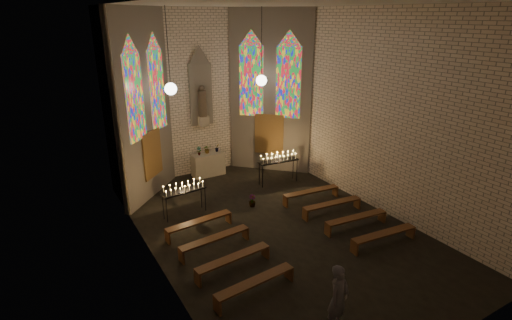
{
  "coord_description": "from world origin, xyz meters",
  "views": [
    {
      "loc": [
        -6.51,
        -9.75,
        6.72
      ],
      "look_at": [
        -0.1,
        1.13,
        2.09
      ],
      "focal_mm": 28.0,
      "sensor_mm": 36.0,
      "label": 1
    }
  ],
  "objects_px": {
    "votive_stand_left": "(184,189)",
    "votive_stand_right": "(279,159)",
    "aisle_flower_pot": "(252,201)",
    "altar": "(208,164)",
    "visitor": "(338,298)"
  },
  "relations": [
    {
      "from": "aisle_flower_pot",
      "to": "votive_stand_right",
      "type": "height_order",
      "value": "votive_stand_right"
    },
    {
      "from": "aisle_flower_pot",
      "to": "votive_stand_left",
      "type": "xyz_separation_m",
      "value": [
        -2.38,
        0.64,
        0.77
      ]
    },
    {
      "from": "votive_stand_right",
      "to": "visitor",
      "type": "distance_m",
      "value": 8.35
    },
    {
      "from": "altar",
      "to": "aisle_flower_pot",
      "type": "distance_m",
      "value": 3.66
    },
    {
      "from": "votive_stand_right",
      "to": "visitor",
      "type": "bearing_deg",
      "value": -108.25
    },
    {
      "from": "votive_stand_right",
      "to": "visitor",
      "type": "height_order",
      "value": "visitor"
    },
    {
      "from": "altar",
      "to": "visitor",
      "type": "xyz_separation_m",
      "value": [
        -1.27,
        -9.91,
        0.31
      ]
    },
    {
      "from": "votive_stand_left",
      "to": "votive_stand_right",
      "type": "xyz_separation_m",
      "value": [
        4.41,
        0.7,
        0.08
      ]
    },
    {
      "from": "aisle_flower_pot",
      "to": "votive_stand_right",
      "type": "bearing_deg",
      "value": 33.37
    },
    {
      "from": "altar",
      "to": "votive_stand_right",
      "type": "height_order",
      "value": "votive_stand_right"
    },
    {
      "from": "aisle_flower_pot",
      "to": "votive_stand_right",
      "type": "relative_size",
      "value": 0.26
    },
    {
      "from": "votive_stand_left",
      "to": "visitor",
      "type": "height_order",
      "value": "visitor"
    },
    {
      "from": "aisle_flower_pot",
      "to": "votive_stand_right",
      "type": "xyz_separation_m",
      "value": [
        2.04,
        1.34,
        0.85
      ]
    },
    {
      "from": "votive_stand_left",
      "to": "visitor",
      "type": "distance_m",
      "value": 6.97
    },
    {
      "from": "aisle_flower_pot",
      "to": "altar",
      "type": "bearing_deg",
      "value": 92.02
    }
  ]
}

